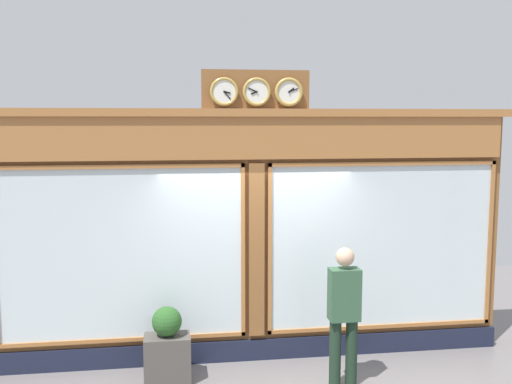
% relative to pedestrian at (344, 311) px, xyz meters
% --- Properties ---
extents(shop_facade, '(6.88, 0.42, 3.80)m').
position_rel_pedestrian_xyz_m(shop_facade, '(0.92, -1.06, 0.74)').
color(shop_facade, brown).
rests_on(shop_facade, ground_plane).
extents(pedestrian, '(0.36, 0.22, 1.69)m').
position_rel_pedestrian_xyz_m(pedestrian, '(0.00, 0.00, 0.00)').
color(pedestrian, '#1C2F21').
rests_on(pedestrian, ground_plane).
extents(planter_box, '(0.56, 0.36, 0.57)m').
position_rel_pedestrian_xyz_m(planter_box, '(2.08, -0.43, -0.64)').
color(planter_box, '#4C4742').
rests_on(planter_box, ground_plane).
extents(planter_shrub, '(0.36, 0.36, 0.36)m').
position_rel_pedestrian_xyz_m(planter_shrub, '(2.08, -0.43, -0.18)').
color(planter_shrub, '#285623').
rests_on(planter_shrub, planter_box).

